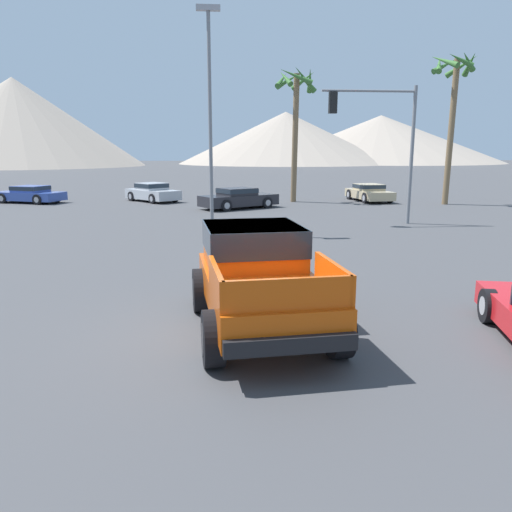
# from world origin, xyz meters

# --- Properties ---
(ground_plane) EXTENTS (320.00, 320.00, 0.00)m
(ground_plane) POSITION_xyz_m (0.00, 0.00, 0.00)
(ground_plane) COLOR #424244
(orange_pickup_truck) EXTENTS (2.63, 4.85, 1.86)m
(orange_pickup_truck) POSITION_xyz_m (0.46, -0.02, 1.06)
(orange_pickup_truck) COLOR #CC4C0C
(orange_pickup_truck) RESTS_ON ground_plane
(parked_car_silver) EXTENTS (3.92, 4.23, 1.21)m
(parked_car_silver) POSITION_xyz_m (-4.17, 24.29, 0.61)
(parked_car_silver) COLOR #B7BABF
(parked_car_silver) RESTS_ON ground_plane
(parked_car_tan) EXTENTS (2.23, 4.49, 1.12)m
(parked_car_tan) POSITION_xyz_m (10.09, 23.24, 0.58)
(parked_car_tan) COLOR tan
(parked_car_tan) RESTS_ON ground_plane
(parked_car_blue) EXTENTS (4.71, 3.37, 1.09)m
(parked_car_blue) POSITION_xyz_m (-11.89, 24.12, 0.56)
(parked_car_blue) COLOR #334C9E
(parked_car_blue) RESTS_ON ground_plane
(parked_car_dark) EXTENTS (4.79, 3.78, 1.18)m
(parked_car_dark) POSITION_xyz_m (1.22, 19.72, 0.61)
(parked_car_dark) COLOR #232328
(parked_car_dark) RESTS_ON ground_plane
(traffic_light_main) EXTENTS (4.24, 0.38, 6.06)m
(traffic_light_main) POSITION_xyz_m (7.04, 12.90, 4.25)
(traffic_light_main) COLOR slate
(traffic_light_main) RESTS_ON ground_plane
(street_lamp_post) EXTENTS (0.90, 0.24, 8.54)m
(street_lamp_post) POSITION_xyz_m (-0.35, 10.87, 5.06)
(street_lamp_post) COLOR slate
(street_lamp_post) RESTS_ON ground_plane
(palm_tree_tall) EXTENTS (2.73, 2.84, 8.33)m
(palm_tree_tall) POSITION_xyz_m (5.06, 23.10, 6.23)
(palm_tree_tall) COLOR brown
(palm_tree_tall) RESTS_ON ground_plane
(palm_tree_short) EXTENTS (3.07, 2.98, 8.97)m
(palm_tree_short) POSITION_xyz_m (14.18, 20.82, 6.69)
(palm_tree_short) COLOR brown
(palm_tree_short) RESTS_ON ground_plane
(distant_mountain_range) EXTENTS (171.96, 85.77, 18.50)m
(distant_mountain_range) POSITION_xyz_m (-13.67, 121.83, 7.07)
(distant_mountain_range) COLOR gray
(distant_mountain_range) RESTS_ON ground_plane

